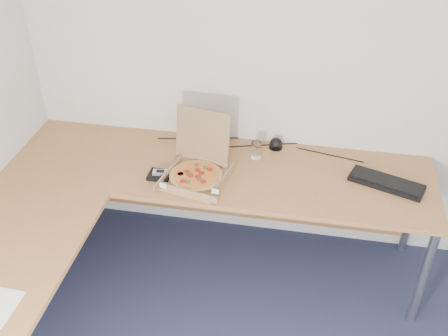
% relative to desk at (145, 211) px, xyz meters
% --- Properties ---
extents(room_shell, '(3.50, 3.50, 2.50)m').
position_rel_desk_xyz_m(room_shell, '(0.82, -0.97, 0.55)').
color(room_shell, beige).
rests_on(room_shell, ground).
extents(desk, '(2.50, 2.20, 0.73)m').
position_rel_desk_xyz_m(desk, '(0.00, 0.00, 0.00)').
color(desk, '#B17440').
rests_on(desk, ground).
extents(pizza_box, '(0.33, 0.39, 0.34)m').
position_rel_desk_xyz_m(pizza_box, '(0.21, 0.31, 0.07)').
color(pizza_box, '#A57A51').
rests_on(pizza_box, desk).
extents(drinking_glass, '(0.06, 0.06, 0.11)m').
position_rel_desk_xyz_m(drinking_glass, '(0.52, 0.58, 0.08)').
color(drinking_glass, white).
rests_on(drinking_glass, desk).
extents(keyboard, '(0.43, 0.28, 0.03)m').
position_rel_desk_xyz_m(keyboard, '(1.28, 0.44, 0.04)').
color(keyboard, black).
rests_on(keyboard, desk).
extents(wallet, '(0.13, 0.11, 0.02)m').
position_rel_desk_xyz_m(wallet, '(0.00, 0.28, 0.04)').
color(wallet, black).
rests_on(wallet, desk).
extents(phone, '(0.09, 0.06, 0.02)m').
position_rel_desk_xyz_m(phone, '(0.01, 0.28, 0.06)').
color(phone, '#B2B5BA').
rests_on(phone, wallet).
extents(dome_speaker, '(0.09, 0.09, 0.07)m').
position_rel_desk_xyz_m(dome_speaker, '(0.63, 0.71, 0.07)').
color(dome_speaker, black).
rests_on(dome_speaker, desk).
extents(cable_bundle, '(0.62, 0.13, 0.01)m').
position_rel_desk_xyz_m(cable_bundle, '(0.49, 0.70, 0.03)').
color(cable_bundle, black).
rests_on(cable_bundle, desk).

